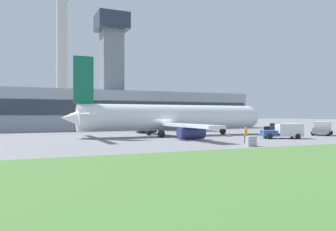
# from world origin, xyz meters

# --- Properties ---
(ground_plane) EXTENTS (400.00, 400.00, 0.00)m
(ground_plane) POSITION_xyz_m (0.00, 0.00, 0.00)
(ground_plane) COLOR gray
(terminal_building) EXTENTS (63.96, 11.66, 25.49)m
(terminal_building) POSITION_xyz_m (-0.00, 29.32, 5.07)
(terminal_building) COLOR #9EA3AD
(terminal_building) RESTS_ON ground_plane
(smokestack_left) EXTENTS (3.67, 3.67, 39.38)m
(smokestack_left) POSITION_xyz_m (-7.43, 62.09, 19.84)
(smokestack_left) COLOR beige
(smokestack_left) RESTS_ON ground_plane
(airplane) EXTENTS (31.05, 29.26, 10.85)m
(airplane) POSITION_xyz_m (1.73, 1.74, 2.64)
(airplane) COLOR white
(airplane) RESTS_ON ground_plane
(pushback_tug) EXTENTS (3.74, 2.74, 1.75)m
(pushback_tug) POSITION_xyz_m (19.53, -0.65, 0.78)
(pushback_tug) COLOR #232328
(pushback_tug) RESTS_ON ground_plane
(baggage_truck) EXTENTS (5.51, 4.11, 1.93)m
(baggage_truck) POSITION_xyz_m (13.46, -9.09, 0.97)
(baggage_truck) COLOR #2D4C93
(baggage_truck) RESTS_ON ground_plane
(fuel_truck) EXTENTS (5.07, 4.49, 2.07)m
(fuel_truck) POSITION_xyz_m (24.05, -5.81, 1.02)
(fuel_truck) COLOR gray
(fuel_truck) RESTS_ON ground_plane
(ground_crew_person) EXTENTS (0.53, 0.53, 1.75)m
(ground_crew_person) POSITION_xyz_m (4.27, -13.08, 0.89)
(ground_crew_person) COLOR #23283D
(ground_crew_person) RESTS_ON ground_plane
(traffic_cone_near_nose) EXTENTS (0.49, 0.49, 0.53)m
(traffic_cone_near_nose) POSITION_xyz_m (14.00, -3.51, 0.24)
(traffic_cone_near_nose) COLOR black
(traffic_cone_near_nose) RESTS_ON ground_plane
(traffic_cone_wingtip) EXTENTS (0.58, 0.58, 0.70)m
(traffic_cone_wingtip) POSITION_xyz_m (9.10, -2.82, 0.32)
(traffic_cone_wingtip) COLOR black
(traffic_cone_wingtip) RESTS_ON ground_plane
(utility_cabinet) EXTENTS (1.01, 0.50, 0.99)m
(utility_cabinet) POSITION_xyz_m (2.54, -16.22, 0.50)
(utility_cabinet) COLOR #B2B7B2
(utility_cabinet) RESTS_ON ground_plane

